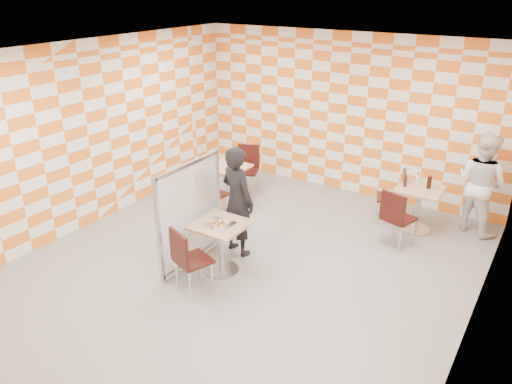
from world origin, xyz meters
TOP-DOWN VIEW (x-y plane):
  - room_shell at (0.00, 0.54)m, footprint 7.00×7.00m
  - main_table at (-0.22, -0.21)m, footprint 0.70×0.70m
  - second_table at (1.74, 2.53)m, footprint 0.70×0.70m
  - empty_table at (-1.46, 1.69)m, footprint 0.70×0.70m
  - chair_main_front at (-0.28, -0.87)m, footprint 0.54×0.55m
  - chair_second_front at (1.60, 1.80)m, footprint 0.53×0.53m
  - chair_second_side at (1.34, 2.61)m, footprint 0.55×0.54m
  - chair_empty_near at (-1.35, 0.99)m, footprint 0.48×0.49m
  - chair_empty_far at (-1.50, 2.41)m, footprint 0.55×0.55m
  - partition at (-0.73, -0.24)m, footprint 0.08×1.38m
  - man_dark at (-0.34, 0.38)m, footprint 0.69×0.54m
  - man_white at (2.55, 3.05)m, footprint 1.00×0.91m
  - pizza_on_foil at (-0.22, -0.22)m, footprint 0.40×0.40m
  - sport_bottle at (1.64, 2.68)m, footprint 0.06×0.06m
  - soda_bottle at (1.85, 2.60)m, footprint 0.07×0.07m

SIDE VIEW (x-z plane):
  - main_table at x=-0.22m, z-range 0.13..0.88m
  - second_table at x=1.74m, z-range 0.13..0.88m
  - empty_table at x=-1.46m, z-range 0.13..0.88m
  - chair_main_front at x=-0.28m, z-range 0.08..1.01m
  - chair_second_front at x=1.60m, z-range 0.08..1.01m
  - chair_second_side at x=1.34m, z-range 0.08..1.01m
  - chair_empty_near at x=-1.35m, z-range 0.08..1.01m
  - chair_empty_far at x=-1.50m, z-range 0.08..1.01m
  - pizza_on_foil at x=-0.22m, z-range 0.74..0.79m
  - partition at x=-0.73m, z-range 0.02..1.57m
  - man_white at x=2.55m, z-range 0.00..1.67m
  - man_dark at x=-0.34m, z-range 0.00..1.68m
  - sport_bottle at x=1.64m, z-range 0.74..0.94m
  - soda_bottle at x=1.85m, z-range 0.74..0.97m
  - room_shell at x=0.00m, z-range -2.00..5.00m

